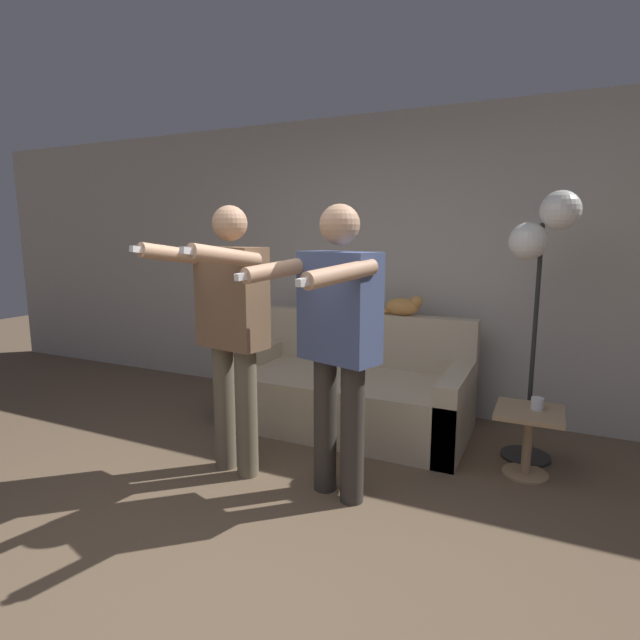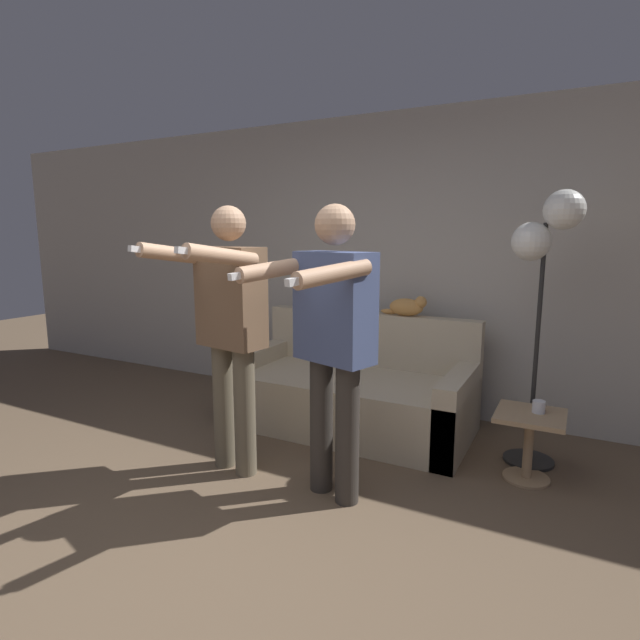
% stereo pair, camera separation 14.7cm
% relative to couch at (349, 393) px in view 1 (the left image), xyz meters
% --- Properties ---
extents(ground_plane, '(16.00, 16.00, 0.00)m').
position_rel_couch_xyz_m(ground_plane, '(0.12, -2.01, -0.28)').
color(ground_plane, brown).
extents(wall_back, '(10.00, 0.05, 2.60)m').
position_rel_couch_xyz_m(wall_back, '(0.12, 0.65, 1.02)').
color(wall_back, '#B7B2A8').
rests_on(wall_back, ground_plane).
extents(couch, '(1.91, 0.94, 0.90)m').
position_rel_couch_xyz_m(couch, '(0.00, 0.00, 0.00)').
color(couch, beige).
rests_on(couch, ground_plane).
extents(person_left, '(0.60, 0.74, 1.74)m').
position_rel_couch_xyz_m(person_left, '(-0.38, -1.08, 0.73)').
color(person_left, '#6B604C').
rests_on(person_left, ground_plane).
extents(person_right, '(0.66, 0.78, 1.73)m').
position_rel_couch_xyz_m(person_right, '(0.35, -1.08, 0.73)').
color(person_right, '#38332D').
rests_on(person_right, ground_plane).
extents(cat, '(0.40, 0.14, 0.17)m').
position_rel_couch_xyz_m(cat, '(0.34, 0.36, 0.69)').
color(cat, tan).
rests_on(cat, couch).
extents(floor_lamp, '(0.43, 0.34, 1.84)m').
position_rel_couch_xyz_m(floor_lamp, '(1.37, -0.03, 1.20)').
color(floor_lamp, black).
rests_on(floor_lamp, ground_plane).
extents(side_table, '(0.41, 0.41, 0.45)m').
position_rel_couch_xyz_m(side_table, '(1.38, -0.31, 0.04)').
color(side_table, '#A38460').
rests_on(side_table, ground_plane).
extents(cup, '(0.08, 0.08, 0.08)m').
position_rel_couch_xyz_m(cup, '(1.42, -0.27, 0.20)').
color(cup, silver).
rests_on(cup, side_table).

